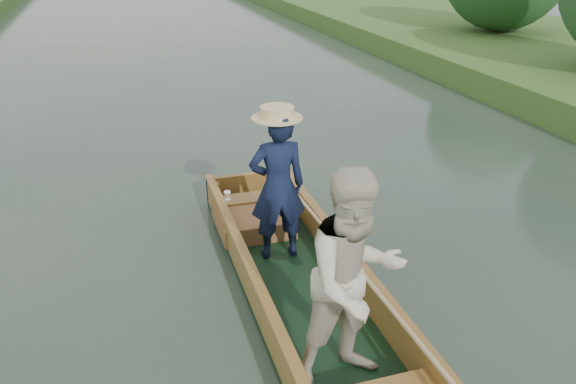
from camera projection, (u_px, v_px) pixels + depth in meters
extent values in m
plane|color=#283D30|center=(306.00, 304.00, 5.52)|extent=(120.00, 120.00, 0.00)
cylinder|color=#47331E|center=(499.00, 17.00, 17.01)|extent=(0.44, 0.44, 2.02)
cube|color=black|center=(306.00, 301.00, 5.50)|extent=(1.10, 5.00, 0.08)
cube|color=olive|center=(255.00, 292.00, 5.28)|extent=(0.08, 5.00, 0.32)
cube|color=olive|center=(355.00, 275.00, 5.55)|extent=(0.08, 5.00, 0.32)
cube|color=olive|center=(248.00, 185.00, 7.55)|extent=(1.10, 0.08, 0.32)
cube|color=olive|center=(254.00, 276.00, 5.21)|extent=(0.10, 5.00, 0.04)
cube|color=olive|center=(356.00, 259.00, 5.48)|extent=(0.10, 5.00, 0.04)
cube|color=olive|center=(258.00, 198.00, 7.04)|extent=(0.94, 0.30, 0.05)
imported|color=#101935|center=(278.00, 187.00, 5.87)|extent=(0.62, 0.42, 1.65)
cylinder|color=beige|center=(277.00, 114.00, 5.54)|extent=(0.52, 0.52, 0.12)
imported|color=beige|center=(354.00, 281.00, 4.14)|extent=(0.98, 0.82, 1.80)
cube|color=#AE5F38|center=(253.00, 219.00, 6.76)|extent=(0.85, 0.90, 0.22)
sphere|color=tan|center=(274.00, 204.00, 6.65)|extent=(0.17, 0.17, 0.17)
sphere|color=tan|center=(274.00, 195.00, 6.59)|extent=(0.13, 0.13, 0.13)
sphere|color=tan|center=(270.00, 191.00, 6.55)|extent=(0.05, 0.05, 0.05)
sphere|color=tan|center=(278.00, 190.00, 6.58)|extent=(0.05, 0.05, 0.05)
sphere|color=tan|center=(275.00, 197.00, 6.55)|extent=(0.05, 0.05, 0.05)
sphere|color=tan|center=(268.00, 204.00, 6.60)|extent=(0.06, 0.06, 0.06)
sphere|color=tan|center=(281.00, 202.00, 6.65)|extent=(0.06, 0.06, 0.06)
sphere|color=tan|center=(271.00, 211.00, 6.65)|extent=(0.07, 0.07, 0.07)
sphere|color=tan|center=(278.00, 210.00, 6.67)|extent=(0.07, 0.07, 0.07)
cylinder|color=silver|center=(227.00, 199.00, 6.93)|extent=(0.07, 0.07, 0.01)
cylinder|color=silver|center=(227.00, 196.00, 6.91)|extent=(0.01, 0.01, 0.08)
ellipsoid|color=silver|center=(227.00, 192.00, 6.89)|extent=(0.09, 0.09, 0.05)
cylinder|color=tan|center=(350.00, 260.00, 5.40)|extent=(0.04, 3.81, 0.18)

